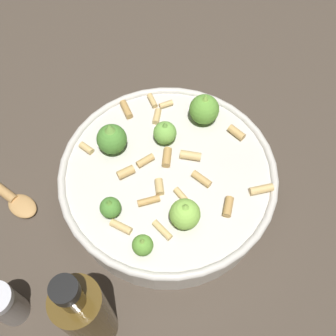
% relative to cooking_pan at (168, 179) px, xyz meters
% --- Properties ---
extents(ground_plane, '(2.40, 2.40, 0.00)m').
position_rel_cooking_pan_xyz_m(ground_plane, '(-0.00, -0.00, -0.04)').
color(ground_plane, '#42382D').
extents(cooking_pan, '(0.33, 0.33, 0.12)m').
position_rel_cooking_pan_xyz_m(cooking_pan, '(0.00, 0.00, 0.00)').
color(cooking_pan, beige).
rests_on(cooking_pan, ground).
extents(pepper_shaker, '(0.04, 0.04, 0.08)m').
position_rel_cooking_pan_xyz_m(pepper_shaker, '(-0.17, 0.23, 0.00)').
color(pepper_shaker, gray).
rests_on(pepper_shaker, ground).
extents(olive_oil_bottle, '(0.06, 0.06, 0.21)m').
position_rel_cooking_pan_xyz_m(olive_oil_bottle, '(-0.20, 0.11, 0.04)').
color(olive_oil_bottle, '#4C3814').
rests_on(olive_oil_bottle, ground).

